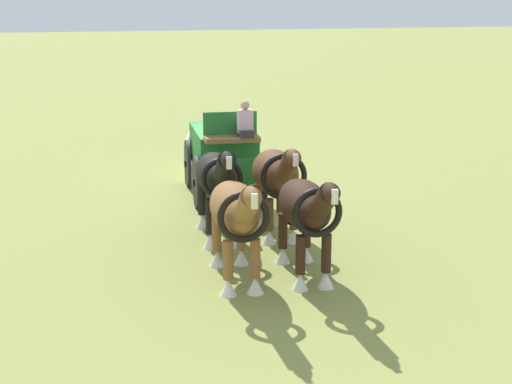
% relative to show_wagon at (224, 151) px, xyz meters
% --- Properties ---
extents(ground_plane, '(220.00, 220.00, 0.00)m').
position_rel_show_wagon_xyz_m(ground_plane, '(-0.14, 0.01, -1.21)').
color(ground_plane, olive).
extents(show_wagon, '(5.87, 2.20, 2.72)m').
position_rel_show_wagon_xyz_m(show_wagon, '(0.00, 0.00, 0.00)').
color(show_wagon, '#236B2D').
rests_on(show_wagon, ground).
extents(draft_horse_rear_near, '(2.97, 1.22, 2.22)m').
position_rel_show_wagon_xyz_m(draft_horse_rear_near, '(3.66, 0.16, 0.14)').
color(draft_horse_rear_near, brown).
rests_on(draft_horse_rear_near, ground).
extents(draft_horse_rear_off, '(3.13, 1.12, 2.23)m').
position_rel_show_wagon_xyz_m(draft_horse_rear_off, '(3.51, -1.13, 0.15)').
color(draft_horse_rear_off, black).
rests_on(draft_horse_rear_off, ground).
extents(draft_horse_lead_near, '(3.11, 1.14, 2.18)m').
position_rel_show_wagon_xyz_m(draft_horse_lead_near, '(6.26, -0.19, 0.11)').
color(draft_horse_lead_near, '#331E14').
rests_on(draft_horse_lead_near, ground).
extents(draft_horse_lead_off, '(3.23, 1.17, 2.19)m').
position_rel_show_wagon_xyz_m(draft_horse_lead_off, '(6.08, -1.48, 0.12)').
color(draft_horse_lead_off, brown).
rests_on(draft_horse_lead_off, ground).
extents(sponsor_banner, '(3.08, 0.98, 1.10)m').
position_rel_show_wagon_xyz_m(sponsor_banner, '(-3.29, -0.17, -0.66)').
color(sponsor_banner, silver).
rests_on(sponsor_banner, ground).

